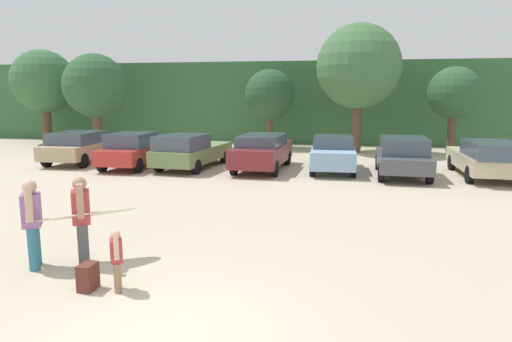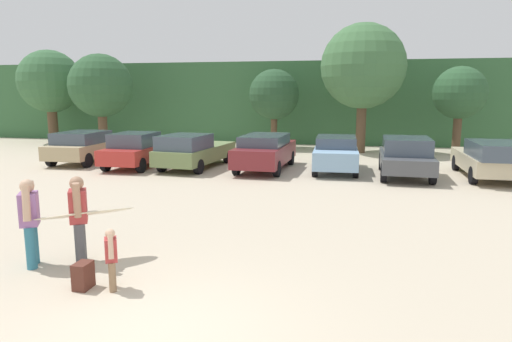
# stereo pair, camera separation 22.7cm
# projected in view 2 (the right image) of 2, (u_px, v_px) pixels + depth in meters

# --- Properties ---
(ground_plane) EXTENTS (120.00, 120.00, 0.00)m
(ground_plane) POSITION_uv_depth(u_px,v_px,m) (153.00, 334.00, 6.21)
(ground_plane) COLOR beige
(hillside_ridge) EXTENTS (108.00, 12.00, 5.18)m
(hillside_ridge) POSITION_uv_depth(u_px,v_px,m) (319.00, 101.00, 34.13)
(hillside_ridge) COLOR #38663D
(hillside_ridge) RESTS_ON ground_plane
(tree_left) EXTENTS (3.98, 3.98, 5.95)m
(tree_left) POSITION_uv_depth(u_px,v_px,m) (50.00, 82.00, 29.30)
(tree_left) COLOR brown
(tree_left) RESTS_ON ground_plane
(tree_center_left) EXTENTS (3.71, 3.71, 5.50)m
(tree_center_left) POSITION_uv_depth(u_px,v_px,m) (101.00, 86.00, 26.91)
(tree_center_left) COLOR brown
(tree_center_left) RESTS_ON ground_plane
(tree_far_left) EXTENTS (2.90, 2.90, 4.59)m
(tree_far_left) POSITION_uv_depth(u_px,v_px,m) (274.00, 95.00, 26.43)
(tree_far_left) COLOR brown
(tree_far_left) RESTS_ON ground_plane
(tree_ridge_back) EXTENTS (4.50, 4.50, 6.87)m
(tree_ridge_back) POSITION_uv_depth(u_px,v_px,m) (363.00, 67.00, 24.18)
(tree_ridge_back) COLOR brown
(tree_ridge_back) RESTS_ON ground_plane
(tree_center) EXTENTS (2.73, 2.73, 4.60)m
(tree_center) POSITION_uv_depth(u_px,v_px,m) (460.00, 93.00, 23.70)
(tree_center) COLOR brown
(tree_center) RESTS_ON ground_plane
(parked_car_tan) EXTENTS (2.02, 4.13, 1.47)m
(parked_car_tan) POSITION_uv_depth(u_px,v_px,m) (84.00, 146.00, 21.24)
(parked_car_tan) COLOR tan
(parked_car_tan) RESTS_ON ground_plane
(parked_car_red) EXTENTS (1.80, 4.04, 1.53)m
(parked_car_red) POSITION_uv_depth(u_px,v_px,m) (137.00, 150.00, 19.95)
(parked_car_red) COLOR #B72D28
(parked_car_red) RESTS_ON ground_plane
(parked_car_olive_green) EXTENTS (2.38, 4.89, 1.52)m
(parked_car_olive_green) POSITION_uv_depth(u_px,v_px,m) (193.00, 151.00, 19.68)
(parked_car_olive_green) COLOR #6B7F4C
(parked_car_olive_green) RESTS_ON ground_plane
(parked_car_maroon) EXTENTS (2.02, 4.76, 1.50)m
(parked_car_maroon) POSITION_uv_depth(u_px,v_px,m) (265.00, 151.00, 19.29)
(parked_car_maroon) COLOR maroon
(parked_car_maroon) RESTS_ON ground_plane
(parked_car_sky_blue) EXTENTS (1.87, 4.10, 1.44)m
(parked_car_sky_blue) POSITION_uv_depth(u_px,v_px,m) (336.00, 153.00, 18.93)
(parked_car_sky_blue) COLOR #84ADD1
(parked_car_sky_blue) RESTS_ON ground_plane
(parked_car_dark_gray) EXTENTS (2.01, 4.32, 1.53)m
(parked_car_dark_gray) POSITION_uv_depth(u_px,v_px,m) (406.00, 156.00, 17.68)
(parked_car_dark_gray) COLOR #4C4F54
(parked_car_dark_gray) RESTS_ON ground_plane
(parked_car_champagne) EXTENTS (1.95, 4.84, 1.49)m
(parked_car_champagne) POSITION_uv_depth(u_px,v_px,m) (491.00, 158.00, 17.14)
(parked_car_champagne) COLOR beige
(parked_car_champagne) RESTS_ON ground_plane
(person_adult) EXTENTS (0.48, 0.66, 1.69)m
(person_adult) POSITION_uv_depth(u_px,v_px,m) (79.00, 214.00, 8.66)
(person_adult) COLOR #4C4C51
(person_adult) RESTS_ON ground_plane
(person_child) EXTENTS (0.31, 0.46, 1.05)m
(person_child) POSITION_uv_depth(u_px,v_px,m) (111.00, 255.00, 7.51)
(person_child) COLOR #8C6B4C
(person_child) RESTS_ON ground_plane
(person_companion) EXTENTS (0.49, 0.71, 1.67)m
(person_companion) POSITION_uv_depth(u_px,v_px,m) (30.00, 218.00, 8.48)
(person_companion) COLOR teal
(person_companion) RESTS_ON ground_plane
(surfboard_cream) EXTENTS (1.72, 1.59, 0.22)m
(surfboard_cream) POSITION_uv_depth(u_px,v_px,m) (86.00, 214.00, 8.72)
(surfboard_cream) COLOR beige
(backpack_dropped) EXTENTS (0.24, 0.34, 0.45)m
(backpack_dropped) POSITION_uv_depth(u_px,v_px,m) (83.00, 276.00, 7.61)
(backpack_dropped) COLOR #592D23
(backpack_dropped) RESTS_ON ground_plane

